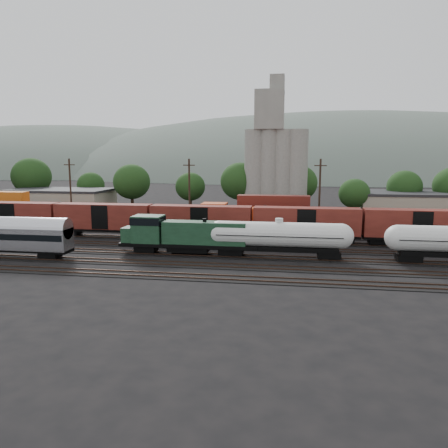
# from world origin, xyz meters

# --- Properties ---
(ground) EXTENTS (600.00, 600.00, 0.00)m
(ground) POSITION_xyz_m (0.00, 0.00, 0.00)
(ground) COLOR black
(tracks) EXTENTS (180.00, 33.20, 0.20)m
(tracks) POSITION_xyz_m (0.00, 0.00, 0.05)
(tracks) COLOR black
(tracks) RESTS_ON ground
(green_locomotive) EXTENTS (17.57, 3.10, 4.65)m
(green_locomotive) POSITION_xyz_m (-6.60, -5.00, 2.65)
(green_locomotive) COLOR black
(green_locomotive) RESTS_ON ground
(tank_car_a) EXTENTS (17.82, 3.19, 4.67)m
(tank_car_a) POSITION_xyz_m (5.76, -5.00, 2.77)
(tank_car_a) COLOR silver
(tank_car_a) RESTS_ON ground
(orange_locomotive) EXTENTS (19.13, 3.19, 4.78)m
(orange_locomotive) POSITION_xyz_m (-0.24, 10.00, 2.71)
(orange_locomotive) COLOR black
(orange_locomotive) RESTS_ON ground
(boxcar_string) EXTENTS (153.60, 2.90, 4.20)m
(boxcar_string) POSITION_xyz_m (1.58, 5.00, 3.12)
(boxcar_string) COLOR black
(boxcar_string) RESTS_ON ground
(container_wall) EXTENTS (160.00, 2.60, 5.80)m
(container_wall) POSITION_xyz_m (-12.19, 15.00, 2.24)
(container_wall) COLOR black
(container_wall) RESTS_ON ground
(grain_silo) EXTENTS (13.40, 5.00, 29.00)m
(grain_silo) POSITION_xyz_m (3.28, 36.00, 11.26)
(grain_silo) COLOR gray
(grain_silo) RESTS_ON ground
(industrial_sheds) EXTENTS (119.38, 17.26, 5.10)m
(industrial_sheds) POSITION_xyz_m (6.63, 35.25, 2.56)
(industrial_sheds) COLOR #9E937F
(industrial_sheds) RESTS_ON ground
(tree_band) EXTENTS (164.20, 21.42, 14.24)m
(tree_band) POSITION_xyz_m (-12.16, 37.89, 6.83)
(tree_band) COLOR black
(tree_band) RESTS_ON ground
(utility_poles) EXTENTS (122.20, 0.36, 12.00)m
(utility_poles) POSITION_xyz_m (0.00, 22.00, 6.21)
(utility_poles) COLOR black
(utility_poles) RESTS_ON ground
(distant_hills) EXTENTS (860.00, 286.00, 130.00)m
(distant_hills) POSITION_xyz_m (23.92, 260.00, -20.56)
(distant_hills) COLOR #59665B
(distant_hills) RESTS_ON ground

